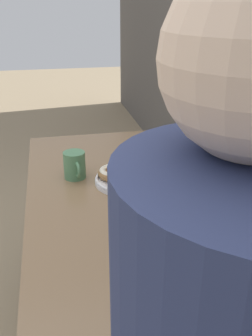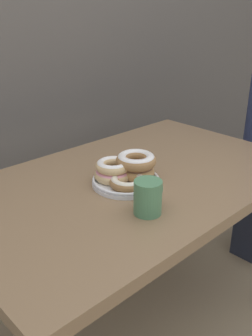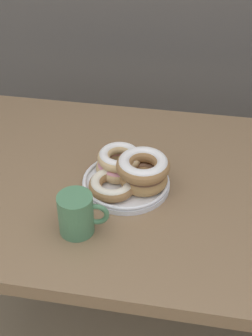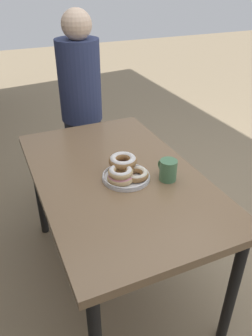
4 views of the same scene
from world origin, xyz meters
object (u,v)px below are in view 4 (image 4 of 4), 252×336
Objects in this scene: dining_table at (117,186)px; donut_plate at (125,171)px; person_figure at (81,111)px; coffee_mug at (168,170)px.

dining_table is 5.05× the size of donut_plate.
person_figure is (0.94, -0.07, -0.05)m from donut_plate.
donut_plate is 0.95m from person_figure.
coffee_mug is at bearing -173.81° from person_figure.
coffee_mug is at bearing -124.78° from dining_table.
dining_table is 0.28m from coffee_mug.
coffee_mug is 1.04m from person_figure.
person_figure is at bearing -4.34° from donut_plate.
coffee_mug is at bearing -115.93° from donut_plate.
dining_table is at bearing 55.22° from coffee_mug.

